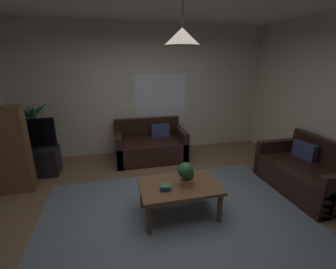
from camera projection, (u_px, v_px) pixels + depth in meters
floor at (173, 212)px, 3.27m from camera, size 5.53×4.87×0.02m
rug at (177, 220)px, 3.08m from camera, size 3.60×2.68×0.01m
wall_back at (145, 91)px, 5.12m from camera, size 5.65×0.06×2.79m
window_pane at (161, 99)px, 5.23m from camera, size 1.16×0.01×1.10m
couch_under_window at (150, 146)px, 4.97m from camera, size 1.44×0.89×0.82m
couch_right_side at (307, 174)px, 3.75m from camera, size 0.89×1.46×0.82m
coffee_table at (179, 189)px, 3.11m from camera, size 1.06×0.68×0.45m
book_on_table_0 at (165, 189)px, 2.97m from camera, size 0.15×0.11×0.02m
book_on_table_1 at (166, 187)px, 2.96m from camera, size 0.15×0.11×0.02m
book_on_table_2 at (166, 186)px, 2.95m from camera, size 0.14×0.13×0.03m
remote_on_table_0 at (188, 178)px, 3.23m from camera, size 0.08×0.17×0.02m
potted_plant_on_table at (186, 173)px, 3.05m from camera, size 0.24×0.22×0.32m
tv_stand at (33, 162)px, 4.25m from camera, size 0.90×0.44×0.50m
tv at (27, 134)px, 4.06m from camera, size 0.94×0.16×0.58m
potted_palm_corner at (35, 137)px, 4.57m from camera, size 0.79×0.72×1.32m
bookshelf_corner at (3, 151)px, 3.55m from camera, size 0.70×0.31×1.40m
pendant_lamp at (182, 36)px, 2.52m from camera, size 0.39×0.39×0.59m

